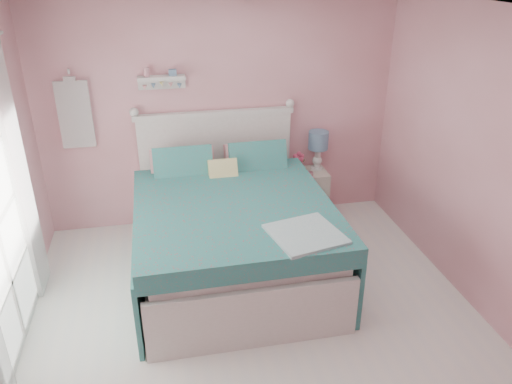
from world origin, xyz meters
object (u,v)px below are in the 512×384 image
object	(u,v)px
nightstand	(308,194)
table_lamp	(318,143)
bed	(232,232)
vase	(299,166)
teacup	(309,175)

from	to	relation	value
nightstand	table_lamp	xyz separation A→B (m)	(0.11, 0.07, 0.62)
bed	table_lamp	size ratio (longest dim) A/B	4.99
bed	vase	size ratio (longest dim) A/B	15.57
bed	nightstand	size ratio (longest dim) A/B	3.91
table_lamp	vase	size ratio (longest dim) A/B	3.12
bed	table_lamp	world-z (taller)	bed
table_lamp	nightstand	bearing A→B (deg)	-149.85
nightstand	vase	xyz separation A→B (m)	(-0.13, 0.02, 0.37)
table_lamp	teacup	world-z (taller)	table_lamp
bed	teacup	size ratio (longest dim) A/B	25.20
bed	vase	xyz separation A→B (m)	(0.96, 0.96, 0.24)
vase	bed	bearing A→B (deg)	-134.92
nightstand	teacup	size ratio (longest dim) A/B	6.44
nightstand	table_lamp	world-z (taller)	table_lamp
vase	teacup	size ratio (longest dim) A/B	1.62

